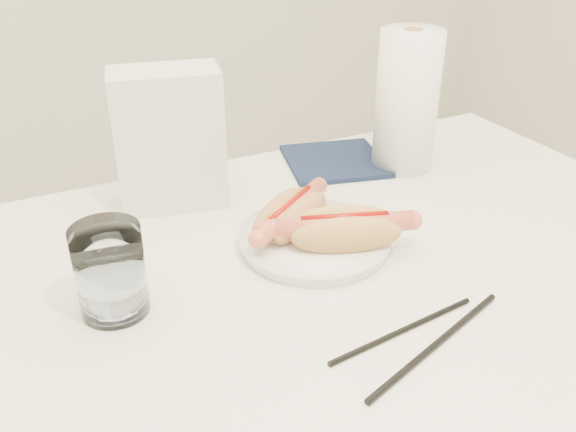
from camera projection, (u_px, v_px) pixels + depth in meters
name	position (u px, v px, depth m)	size (l,w,h in m)	color
table	(311.00, 321.00, 0.81)	(1.20, 0.80, 0.75)	white
plate	(314.00, 242.00, 0.86)	(0.20, 0.20, 0.02)	white
hotdog_left	(291.00, 215.00, 0.86)	(0.16, 0.13, 0.05)	#C4814E
hotdog_right	(344.00, 230.00, 0.82)	(0.18, 0.11, 0.05)	tan
water_glass	(110.00, 271.00, 0.71)	(0.08, 0.08, 0.11)	silver
chopstick_near	(403.00, 330.00, 0.70)	(0.01, 0.01, 0.20)	black
chopstick_far	(437.00, 344.00, 0.68)	(0.01, 0.01, 0.24)	black
napkin_box	(169.00, 139.00, 0.93)	(0.16, 0.09, 0.21)	silver
navy_napkin	(335.00, 161.00, 1.10)	(0.16, 0.16, 0.01)	#111B36
paper_towel_roll	(407.00, 101.00, 1.04)	(0.10, 0.10, 0.23)	white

